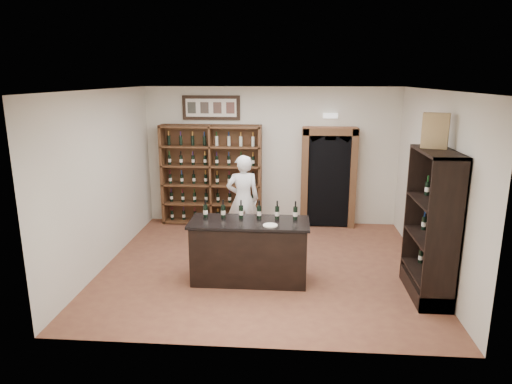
% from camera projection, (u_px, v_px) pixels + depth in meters
% --- Properties ---
extents(floor, '(5.50, 5.50, 0.00)m').
position_uv_depth(floor, '(264.00, 265.00, 7.96)').
color(floor, brown).
rests_on(floor, ground).
extents(ceiling, '(5.50, 5.50, 0.00)m').
position_uv_depth(ceiling, '(265.00, 90.00, 7.22)').
color(ceiling, white).
rests_on(ceiling, wall_back).
extents(wall_back, '(5.50, 0.04, 3.00)m').
position_uv_depth(wall_back, '(271.00, 156.00, 10.01)').
color(wall_back, beige).
rests_on(wall_back, ground).
extents(wall_left, '(0.04, 5.00, 3.00)m').
position_uv_depth(wall_left, '(104.00, 179.00, 7.79)').
color(wall_left, beige).
rests_on(wall_left, ground).
extents(wall_right, '(0.04, 5.00, 3.00)m').
position_uv_depth(wall_right, '(434.00, 185.00, 7.38)').
color(wall_right, beige).
rests_on(wall_right, ground).
extents(wine_shelf, '(2.20, 0.38, 2.20)m').
position_uv_depth(wine_shelf, '(212.00, 175.00, 10.04)').
color(wine_shelf, '#532A1C').
rests_on(wine_shelf, ground).
extents(framed_picture, '(1.25, 0.04, 0.52)m').
position_uv_depth(framed_picture, '(211.00, 108.00, 9.82)').
color(framed_picture, black).
rests_on(framed_picture, wall_back).
extents(arched_doorway, '(1.17, 0.35, 2.17)m').
position_uv_depth(arched_doorway, '(328.00, 175.00, 9.83)').
color(arched_doorway, black).
rests_on(arched_doorway, ground).
extents(emergency_light, '(0.30, 0.10, 0.10)m').
position_uv_depth(emergency_light, '(330.00, 116.00, 9.61)').
color(emergency_light, white).
rests_on(emergency_light, wall_back).
extents(tasting_counter, '(1.88, 0.78, 1.00)m').
position_uv_depth(tasting_counter, '(249.00, 251.00, 7.27)').
color(tasting_counter, black).
rests_on(tasting_counter, ground).
extents(counter_bottle_0, '(0.07, 0.07, 0.30)m').
position_uv_depth(counter_bottle_0, '(205.00, 211.00, 7.32)').
color(counter_bottle_0, black).
rests_on(counter_bottle_0, tasting_counter).
extents(counter_bottle_1, '(0.07, 0.07, 0.30)m').
position_uv_depth(counter_bottle_1, '(223.00, 211.00, 7.29)').
color(counter_bottle_1, black).
rests_on(counter_bottle_1, tasting_counter).
extents(counter_bottle_2, '(0.07, 0.07, 0.30)m').
position_uv_depth(counter_bottle_2, '(241.00, 212.00, 7.27)').
color(counter_bottle_2, black).
rests_on(counter_bottle_2, tasting_counter).
extents(counter_bottle_3, '(0.07, 0.07, 0.30)m').
position_uv_depth(counter_bottle_3, '(259.00, 212.00, 7.25)').
color(counter_bottle_3, black).
rests_on(counter_bottle_3, tasting_counter).
extents(counter_bottle_4, '(0.07, 0.07, 0.30)m').
position_uv_depth(counter_bottle_4, '(277.00, 213.00, 7.23)').
color(counter_bottle_4, black).
rests_on(counter_bottle_4, tasting_counter).
extents(counter_bottle_5, '(0.07, 0.07, 0.30)m').
position_uv_depth(counter_bottle_5, '(295.00, 213.00, 7.21)').
color(counter_bottle_5, black).
rests_on(counter_bottle_5, tasting_counter).
extents(side_cabinet, '(0.48, 1.20, 2.20)m').
position_uv_depth(side_cabinet, '(431.00, 248.00, 6.71)').
color(side_cabinet, black).
rests_on(side_cabinet, ground).
extents(shopkeeper, '(0.72, 0.55, 1.76)m').
position_uv_depth(shopkeeper, '(243.00, 200.00, 8.87)').
color(shopkeeper, white).
rests_on(shopkeeper, ground).
extents(plate, '(0.22, 0.22, 0.02)m').
position_uv_depth(plate, '(270.00, 225.00, 6.92)').
color(plate, silver).
rests_on(plate, tasting_counter).
extents(wine_crate, '(0.39, 0.27, 0.50)m').
position_uv_depth(wine_crate, '(435.00, 131.00, 6.49)').
color(wine_crate, tan).
rests_on(wine_crate, side_cabinet).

